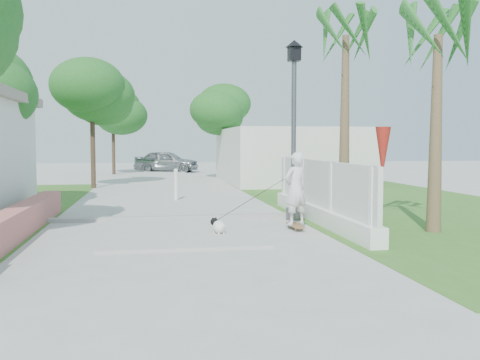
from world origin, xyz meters
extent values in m
plane|color=#B7B7B2|center=(0.00, 0.00, 0.00)|extent=(90.00, 90.00, 0.00)
cube|color=#B7B7B2|center=(0.00, 20.00, 0.03)|extent=(3.20, 36.00, 0.06)
cube|color=#999993|center=(0.00, 6.00, 0.05)|extent=(6.50, 0.25, 0.10)
cube|color=#3B6620|center=(7.00, 8.00, 0.01)|extent=(8.00, 20.00, 0.01)
cube|color=#BE6561|center=(-3.30, 4.00, 0.30)|extent=(0.45, 8.00, 0.60)
cube|color=white|center=(3.40, 5.00, 0.20)|extent=(0.35, 7.00, 0.40)
cube|color=white|center=(3.40, 5.00, 0.95)|extent=(0.10, 7.00, 1.10)
cube|color=white|center=(3.40, 1.80, 0.75)|extent=(0.14, 0.14, 1.50)
cube|color=white|center=(3.40, 4.00, 0.75)|extent=(0.14, 0.14, 1.50)
cube|color=white|center=(3.40, 6.20, 0.75)|extent=(0.14, 0.14, 1.50)
cube|color=white|center=(3.40, 8.20, 0.75)|extent=(0.14, 0.14, 1.50)
cube|color=silver|center=(6.00, 18.00, 1.30)|extent=(6.00, 8.00, 2.60)
cylinder|color=#59595E|center=(2.90, 5.50, 0.15)|extent=(0.36, 0.36, 0.30)
cylinder|color=#59595E|center=(2.90, 5.50, 2.00)|extent=(0.12, 0.12, 4.00)
cube|color=black|center=(2.90, 5.50, 4.10)|extent=(0.28, 0.28, 0.35)
cone|color=black|center=(2.90, 5.50, 4.35)|extent=(0.44, 0.44, 0.18)
cylinder|color=white|center=(0.20, 10.00, 0.50)|extent=(0.12, 0.12, 1.00)
sphere|color=white|center=(0.20, 10.00, 1.02)|extent=(0.14, 0.14, 0.14)
cylinder|color=#59595E|center=(4.80, 4.50, 1.00)|extent=(0.04, 0.04, 2.00)
cone|color=#B12919|center=(4.80, 4.50, 1.70)|extent=(0.36, 0.36, 1.20)
cylinder|color=#4C3826|center=(-3.00, 16.00, 1.92)|extent=(0.20, 0.20, 3.85)
ellipsoid|color=#1F5F1B|center=(-3.00, 16.00, 3.58)|extent=(3.40, 3.40, 2.55)
ellipsoid|color=#1F5F1B|center=(-2.80, 15.80, 3.92)|extent=(2.89, 2.89, 2.18)
ellipsoid|color=#1F5F1B|center=(-3.20, 16.20, 4.28)|extent=(2.55, 2.55, 1.90)
cylinder|color=#4C3826|center=(3.20, 20.00, 1.75)|extent=(0.20, 0.20, 3.50)
ellipsoid|color=#1F5F1B|center=(3.20, 20.00, 3.25)|extent=(3.00, 3.00, 2.25)
ellipsoid|color=#1F5F1B|center=(3.40, 19.80, 3.60)|extent=(2.55, 2.55, 1.92)
ellipsoid|color=#1F5F1B|center=(3.00, 20.20, 3.95)|extent=(2.25, 2.25, 1.68)
cylinder|color=#4C3826|center=(-2.80, 26.00, 1.92)|extent=(0.20, 0.20, 3.85)
ellipsoid|color=#1F5F1B|center=(-2.80, 26.00, 3.58)|extent=(3.20, 3.20, 2.40)
ellipsoid|color=#1F5F1B|center=(-2.60, 25.80, 3.92)|extent=(2.72, 2.72, 2.05)
ellipsoid|color=#1F5F1B|center=(-3.00, 26.20, 4.28)|extent=(2.40, 2.40, 1.79)
cone|color=brown|center=(4.60, 6.50, 2.40)|extent=(0.32, 0.32, 4.80)
cone|color=brown|center=(5.40, 3.20, 2.10)|extent=(0.32, 0.32, 4.20)
cube|color=olive|center=(2.55, 4.04, 0.09)|extent=(0.57, 0.86, 0.02)
imported|color=white|center=(2.55, 4.04, 0.91)|extent=(0.70, 0.60, 1.62)
cylinder|color=gray|center=(2.48, 3.74, 0.03)|extent=(0.03, 0.06, 0.06)
cylinder|color=gray|center=(2.63, 3.74, 0.03)|extent=(0.03, 0.06, 0.06)
cylinder|color=gray|center=(2.48, 4.35, 0.03)|extent=(0.03, 0.06, 0.06)
cylinder|color=gray|center=(2.63, 4.35, 0.03)|extent=(0.03, 0.06, 0.06)
ellipsoid|color=white|center=(0.76, 3.46, 0.20)|extent=(0.38, 0.47, 0.26)
sphere|color=black|center=(0.69, 3.64, 0.27)|extent=(0.17, 0.17, 0.17)
sphere|color=white|center=(0.66, 3.72, 0.25)|extent=(0.08, 0.08, 0.08)
cone|color=black|center=(0.65, 3.63, 0.35)|extent=(0.05, 0.05, 0.06)
cone|color=black|center=(0.73, 3.66, 0.35)|extent=(0.05, 0.05, 0.06)
cylinder|color=white|center=(0.67, 3.53, 0.06)|extent=(0.04, 0.04, 0.12)
cylinder|color=white|center=(0.78, 3.57, 0.06)|extent=(0.04, 0.04, 0.12)
cylinder|color=white|center=(0.74, 3.35, 0.06)|extent=(0.04, 0.04, 0.12)
cylinder|color=white|center=(0.85, 3.39, 0.06)|extent=(0.04, 0.04, 0.12)
cylinder|color=white|center=(0.83, 3.28, 0.26)|extent=(0.06, 0.10, 0.10)
imported|color=#A5A8AC|center=(0.47, 28.03, 0.71)|extent=(4.48, 2.87, 1.42)
camera|label=1|loc=(-0.63, -7.37, 1.93)|focal=40.00mm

